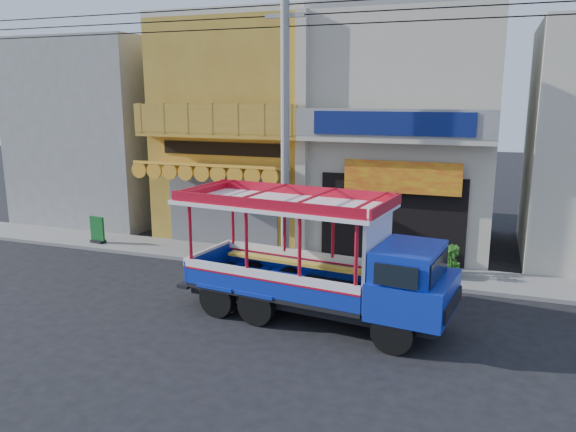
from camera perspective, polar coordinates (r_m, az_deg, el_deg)
The scene contains 12 objects.
ground at distance 14.50m, azimuth -1.12°, elevation -9.60°, with size 90.00×90.00×0.00m, color black.
sidewalk at distance 18.05m, azimuth 3.49°, elevation -4.95°, with size 30.00×2.00×0.12m, color slate.
shophouse_left at distance 22.38m, azimuth -3.39°, elevation 8.94°, with size 6.00×7.50×8.24m.
shophouse_right at distance 20.74m, azimuth 12.19°, elevation 8.43°, with size 6.00×6.75×8.24m.
party_pilaster at distance 18.41m, azimuth 1.40°, elevation 7.91°, with size 0.35×0.30×8.00m, color beige.
filler_building_left at distance 26.01m, azimuth -17.80°, elevation 8.17°, with size 6.00×6.00×7.60m, color gray.
utility_pole at distance 16.85m, azimuth 0.18°, elevation 11.03°, with size 28.00×0.26×9.00m.
songthaew_truck at distance 13.28m, azimuth 4.53°, elevation -4.84°, with size 6.88×2.95×3.11m.
green_sign at distance 21.45m, azimuth -18.79°, elevation -1.53°, with size 0.63×0.36×0.96m.
potted_plant_a at distance 17.43m, azimuth 9.80°, elevation -3.73°, with size 0.95×0.83×1.06m, color #235317.
potted_plant_b at distance 17.34m, azimuth 16.35°, elevation -4.37°, with size 0.51×0.41×0.93m, color #235317.
potted_plant_c at distance 17.12m, azimuth 16.24°, elevation -4.58°, with size 0.52×0.52×0.92m, color #235317.
Camera 1 is at (4.87, -12.54, 5.40)m, focal length 35.00 mm.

